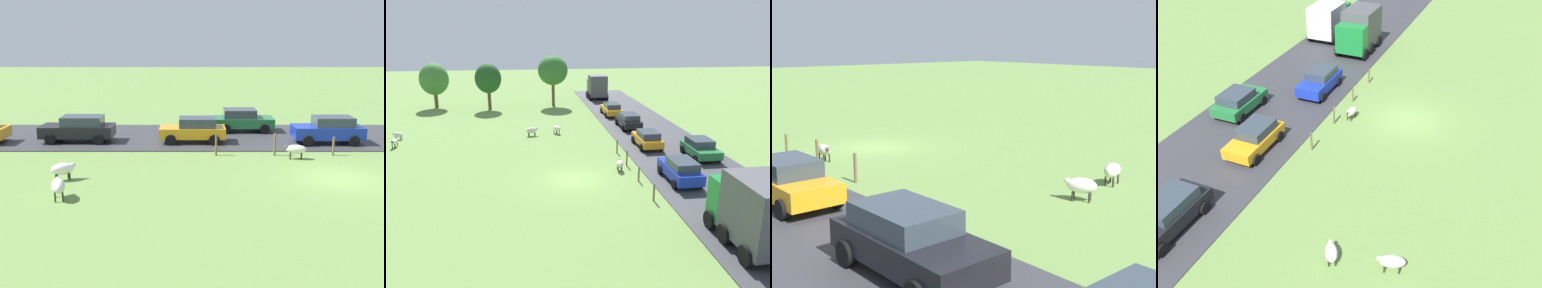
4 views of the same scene
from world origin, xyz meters
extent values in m
plane|color=#6B8E47|center=(0.00, 0.00, 0.00)|extent=(160.00, 160.00, 0.00)
cube|color=#38383D|center=(9.12, 0.00, 0.03)|extent=(8.00, 80.00, 0.06)
ellipsoid|color=silver|center=(-15.01, 9.79, 0.54)|extent=(0.47, 1.11, 0.45)
ellipsoid|color=black|center=(-15.02, 9.27, 0.64)|extent=(0.18, 0.26, 0.20)
cylinder|color=#2D2823|center=(-14.89, 9.49, 0.19)|extent=(0.07, 0.07, 0.37)
cylinder|color=#2D2823|center=(-15.14, 9.49, 0.19)|extent=(0.07, 0.07, 0.37)
cylinder|color=#2D2823|center=(-14.88, 10.09, 0.19)|extent=(0.07, 0.07, 0.37)
cylinder|color=#2D2823|center=(-15.13, 10.10, 0.19)|extent=(0.07, 0.07, 0.37)
ellipsoid|color=silver|center=(-15.51, 12.47, 0.48)|extent=(1.07, 0.70, 0.45)
ellipsoid|color=silver|center=(-15.96, 12.60, 0.58)|extent=(0.30, 0.24, 0.20)
cylinder|color=#2D2823|center=(-15.81, 12.43, 0.16)|extent=(0.07, 0.07, 0.31)
cylinder|color=#2D2823|center=(-15.74, 12.67, 0.16)|extent=(0.07, 0.07, 0.31)
cylinder|color=#2D2823|center=(-15.28, 12.28, 0.16)|extent=(0.07, 0.07, 0.31)
cylinder|color=#2D2823|center=(-15.22, 12.52, 0.16)|extent=(0.07, 0.07, 0.31)
ellipsoid|color=silver|center=(-2.77, 12.05, 0.56)|extent=(1.24, 0.84, 0.53)
ellipsoid|color=silver|center=(-2.25, 12.20, 0.68)|extent=(0.30, 0.25, 0.20)
cylinder|color=#2D2823|center=(-2.51, 12.28, 0.18)|extent=(0.07, 0.07, 0.36)
cylinder|color=#2D2823|center=(-2.43, 12.00, 0.18)|extent=(0.07, 0.07, 0.36)
cylinder|color=#2D2823|center=(-3.11, 12.09, 0.18)|extent=(0.07, 0.07, 0.36)
cylinder|color=#2D2823|center=(-3.02, 11.81, 0.18)|extent=(0.07, 0.07, 0.36)
ellipsoid|color=beige|center=(3.54, 1.27, 0.54)|extent=(0.63, 1.11, 0.48)
ellipsoid|color=brown|center=(3.61, 1.76, 0.64)|extent=(0.22, 0.28, 0.20)
cylinder|color=#2D2823|center=(3.45, 1.58, 0.18)|extent=(0.07, 0.07, 0.35)
cylinder|color=#2D2823|center=(3.71, 1.54, 0.18)|extent=(0.07, 0.07, 0.35)
cylinder|color=#2D2823|center=(3.36, 1.00, 0.18)|extent=(0.07, 0.07, 0.35)
cylinder|color=#2D2823|center=(3.62, 0.96, 0.18)|extent=(0.07, 0.07, 0.35)
ellipsoid|color=white|center=(-0.23, 12.56, 0.54)|extent=(0.95, 1.14, 0.53)
ellipsoid|color=silver|center=(0.01, 12.14, 0.66)|extent=(0.28, 0.31, 0.20)
cylinder|color=#2D2823|center=(0.04, 12.39, 0.17)|extent=(0.07, 0.07, 0.34)
cylinder|color=#2D2823|center=(-0.22, 12.25, 0.17)|extent=(0.07, 0.07, 0.34)
cylinder|color=#2D2823|center=(-0.23, 12.88, 0.17)|extent=(0.07, 0.07, 0.34)
cylinder|color=#2D2823|center=(-0.49, 12.74, 0.17)|extent=(0.07, 0.07, 0.34)
cylinder|color=brown|center=(-15.26, 28.27, 1.14)|extent=(0.47, 0.47, 2.27)
ellipsoid|color=#3D7533|center=(-15.26, 28.27, 3.86)|extent=(3.80, 3.80, 4.23)
cylinder|color=brown|center=(0.59, 27.77, 1.68)|extent=(0.41, 0.41, 3.35)
ellipsoid|color=#336B2D|center=(0.59, 27.77, 4.85)|extent=(4.07, 4.07, 3.99)
cylinder|color=brown|center=(-8.01, 26.32, 1.31)|extent=(0.44, 0.44, 2.63)
ellipsoid|color=#1E4C1E|center=(-8.01, 26.32, 4.07)|extent=(3.40, 3.40, 3.84)
cylinder|color=brown|center=(4.34, -4.11, 0.56)|extent=(0.12, 0.12, 1.11)
cylinder|color=brown|center=(4.34, -0.93, 0.52)|extent=(0.12, 0.12, 1.04)
cylinder|color=brown|center=(4.34, 2.26, 0.61)|extent=(0.12, 0.12, 1.22)
cylinder|color=brown|center=(4.34, 5.44, 0.57)|extent=(0.12, 0.12, 1.15)
cube|color=#1E4C99|center=(7.57, 33.30, 1.69)|extent=(2.54, 1.20, 2.30)
cube|color=#4C4C51|center=(7.57, 31.37, 2.09)|extent=(2.54, 2.66, 3.11)
cylinder|color=black|center=(6.30, 33.30, 0.54)|extent=(0.30, 0.96, 0.96)
cylinder|color=black|center=(8.84, 33.30, 0.54)|extent=(0.30, 0.96, 0.96)
cylinder|color=black|center=(6.30, 32.04, 0.54)|extent=(0.30, 0.96, 0.96)
cylinder|color=black|center=(8.84, 32.04, 0.54)|extent=(0.30, 0.96, 0.96)
cylinder|color=black|center=(6.30, 30.58, 0.54)|extent=(0.30, 0.96, 0.96)
cylinder|color=black|center=(8.84, 30.58, 0.54)|extent=(0.30, 0.96, 0.96)
cube|color=#197F33|center=(7.33, -7.85, 1.69)|extent=(2.46, 1.20, 2.30)
cube|color=#4C4C51|center=(7.33, -10.18, 2.08)|extent=(2.46, 3.46, 3.07)
cylinder|color=black|center=(6.10, -7.85, 0.54)|extent=(0.30, 0.96, 0.96)
cylinder|color=black|center=(8.56, -7.85, 0.54)|extent=(0.30, 0.96, 0.96)
cylinder|color=black|center=(6.10, -9.32, 0.54)|extent=(0.30, 0.96, 0.96)
cylinder|color=black|center=(6.10, -11.22, 0.54)|extent=(0.30, 0.96, 0.96)
cube|color=orange|center=(7.39, 6.73, 0.69)|extent=(1.80, 3.95, 0.62)
cube|color=#333D47|center=(7.39, 6.43, 1.28)|extent=(1.58, 2.17, 0.56)
cylinder|color=black|center=(6.50, 8.01, 0.38)|extent=(0.22, 0.64, 0.64)
cylinder|color=black|center=(8.29, 8.01, 0.38)|extent=(0.22, 0.64, 0.64)
cylinder|color=black|center=(6.50, 5.44, 0.38)|extent=(0.22, 0.64, 0.64)
cylinder|color=black|center=(8.29, 5.44, 0.38)|extent=(0.22, 0.64, 0.64)
cube|color=orange|center=(7.14, 20.17, 0.70)|extent=(1.86, 4.55, 0.64)
cube|color=#333D47|center=(7.14, 19.83, 1.30)|extent=(1.63, 2.51, 0.56)
cylinder|color=black|center=(6.22, 21.65, 0.38)|extent=(0.22, 0.64, 0.64)
cylinder|color=black|center=(8.07, 21.65, 0.38)|extent=(0.22, 0.64, 0.64)
cylinder|color=black|center=(6.22, 18.69, 0.38)|extent=(0.22, 0.64, 0.64)
cylinder|color=black|center=(8.07, 18.69, 0.38)|extent=(0.22, 0.64, 0.64)
cube|color=black|center=(7.57, 13.72, 0.73)|extent=(1.88, 4.39, 0.69)
cube|color=#333D47|center=(7.57, 13.39, 1.35)|extent=(1.66, 2.41, 0.56)
cylinder|color=black|center=(6.63, 15.14, 0.38)|extent=(0.22, 0.64, 0.64)
cylinder|color=black|center=(8.52, 15.14, 0.38)|extent=(0.22, 0.64, 0.64)
cylinder|color=black|center=(6.63, 12.29, 0.38)|extent=(0.22, 0.64, 0.64)
cylinder|color=black|center=(8.52, 12.29, 0.38)|extent=(0.22, 0.64, 0.64)
cube|color=#237238|center=(10.81, 3.25, 0.69)|extent=(1.96, 3.91, 0.62)
cube|color=#333D47|center=(10.81, 3.55, 1.28)|extent=(1.73, 2.15, 0.56)
cylinder|color=black|center=(11.79, 1.98, 0.38)|extent=(0.22, 0.64, 0.64)
cylinder|color=black|center=(9.83, 1.98, 0.38)|extent=(0.22, 0.64, 0.64)
cylinder|color=black|center=(11.79, 4.53, 0.38)|extent=(0.22, 0.64, 0.64)
cylinder|color=black|center=(9.83, 4.53, 0.38)|extent=(0.22, 0.64, 0.64)
cube|color=#1933B2|center=(7.13, -1.36, 0.75)|extent=(1.82, 4.13, 0.73)
cube|color=#333D47|center=(7.13, -1.67, 1.39)|extent=(1.60, 2.27, 0.56)
cylinder|color=black|center=(6.22, -0.01, 0.38)|extent=(0.22, 0.64, 0.64)
cylinder|color=black|center=(8.03, -0.01, 0.38)|extent=(0.22, 0.64, 0.64)
cylinder|color=black|center=(6.22, -2.70, 0.38)|extent=(0.22, 0.64, 0.64)
cylinder|color=black|center=(8.03, -2.70, 0.38)|extent=(0.22, 0.64, 0.64)
camera|label=1|loc=(-20.58, 6.74, 6.34)|focal=44.17mm
camera|label=2|loc=(-3.18, -24.47, 10.00)|focal=35.27mm
camera|label=3|loc=(14.32, 23.27, 5.38)|focal=50.62mm
camera|label=4|loc=(-5.72, 23.63, 14.60)|focal=40.00mm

